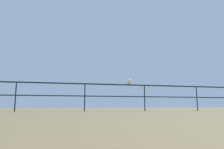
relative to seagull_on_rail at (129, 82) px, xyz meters
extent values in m
cube|color=black|center=(-0.58, 0.02, -0.12)|extent=(22.91, 0.05, 0.05)
cube|color=black|center=(-0.58, 0.02, -0.60)|extent=(22.91, 0.04, 0.04)
cylinder|color=black|center=(-4.40, 0.02, -0.66)|extent=(0.04, 0.04, 1.08)
cylinder|color=black|center=(-1.85, 0.02, -0.66)|extent=(0.04, 0.04, 1.08)
cylinder|color=black|center=(0.69, 0.02, -0.66)|extent=(0.04, 0.04, 1.08)
cylinder|color=black|center=(3.24, 0.02, -0.66)|extent=(0.04, 0.04, 1.08)
ellipsoid|color=silver|center=(0.00, 0.02, -0.02)|extent=(0.16, 0.27, 0.15)
ellipsoid|color=#92959C|center=(0.00, 0.02, 0.01)|extent=(0.12, 0.24, 0.05)
sphere|color=silver|center=(0.00, -0.10, 0.05)|extent=(0.12, 0.12, 0.12)
cone|color=gold|center=(0.00, -0.18, 0.05)|extent=(0.05, 0.05, 0.05)
cube|color=#92959C|center=(0.00, 0.17, -0.01)|extent=(0.07, 0.09, 0.02)
camera|label=1|loc=(-2.70, -8.13, -1.01)|focal=32.67mm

